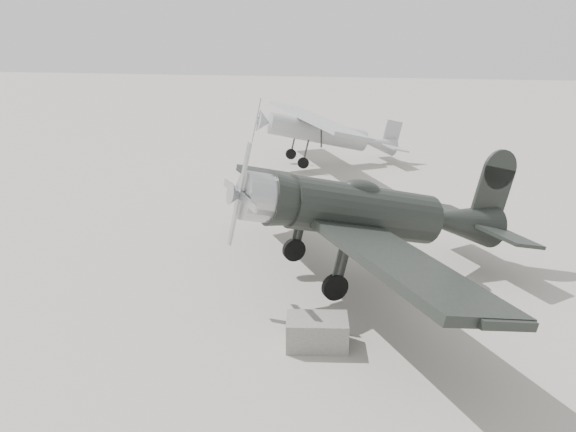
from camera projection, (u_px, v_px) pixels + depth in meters
name	position (u px, v px, depth m)	size (l,w,h in m)	color
ground	(243.00, 299.00, 15.70)	(160.00, 160.00, 0.00)	gray
lowwing_monoplane	(375.00, 214.00, 16.09)	(10.20, 11.72, 4.08)	black
highwing_monoplane	(324.00, 128.00, 30.54)	(9.00, 11.37, 3.36)	#9B9EA0
equipment_block	(317.00, 332.00, 13.28)	(1.45, 0.91, 0.73)	slate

